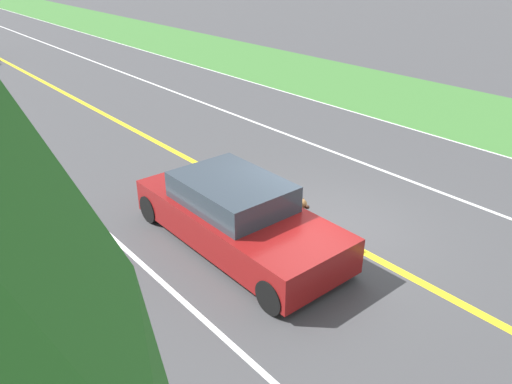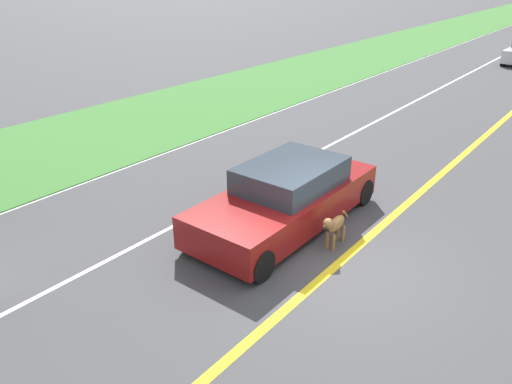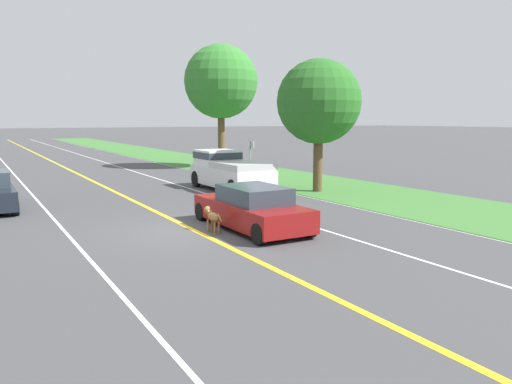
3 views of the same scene
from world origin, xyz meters
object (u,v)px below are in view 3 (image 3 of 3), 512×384
pickup_truck (229,170)px  roadside_tree_right_near (319,102)px  roadside_tree_right_far (221,82)px  street_sign (251,154)px  dog (212,216)px  ego_car (252,209)px

pickup_truck → roadside_tree_right_near: (3.30, -2.75, 3.24)m
pickup_truck → roadside_tree_right_far: bearing=65.7°
roadside_tree_right_far → street_sign: 8.53m
pickup_truck → roadside_tree_right_near: bearing=-39.7°
dog → roadside_tree_right_near: 10.18m
street_sign → ego_car: bearing=-119.2°
roadside_tree_right_far → pickup_truck: bearing=-114.3°
ego_car → pickup_truck: size_ratio=0.90×
dog → pickup_truck: 9.21m
roadside_tree_right_near → ego_car: bearing=-140.8°
pickup_truck → roadside_tree_right_near: 5.38m
street_sign → pickup_truck: bearing=-133.2°
roadside_tree_right_far → dog: bearing=-116.9°
roadside_tree_right_near → roadside_tree_right_far: bearing=84.1°
dog → roadside_tree_right_far: roadside_tree_right_far is taller
ego_car → roadside_tree_right_far: (7.98, 18.44, 5.34)m
ego_car → dog: (-1.28, 0.20, -0.15)m
ego_car → street_sign: 13.09m
roadside_tree_right_near → roadside_tree_right_far: size_ratio=0.72×
ego_car → street_sign: size_ratio=2.09×
dog → street_sign: street_sign is taller
ego_car → street_sign: bearing=60.8°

